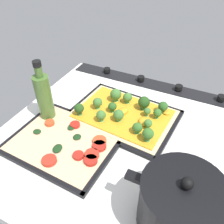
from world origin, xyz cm
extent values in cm
cube|color=silver|center=(0.00, 0.00, -1.50)|extent=(77.87, 71.44, 3.00)
cube|color=black|center=(0.00, -32.22, 0.40)|extent=(74.76, 7.00, 0.80)
cylinder|color=black|center=(-23.36, -32.22, 1.70)|extent=(2.80, 2.80, 1.80)
cylinder|color=black|center=(-7.79, -32.22, 1.70)|extent=(2.80, 2.80, 1.80)
cylinder|color=black|center=(7.79, -32.22, 1.70)|extent=(2.80, 2.80, 1.80)
cylinder|color=black|center=(23.36, -32.22, 1.70)|extent=(2.80, 2.80, 1.80)
cube|color=black|center=(5.26, -8.29, 0.25)|extent=(36.38, 27.80, 0.50)
cube|color=black|center=(4.26, -20.16, 0.65)|extent=(34.39, 4.07, 1.30)
cube|color=black|center=(6.25, 3.57, 0.65)|extent=(34.39, 4.07, 1.30)
cube|color=black|center=(-11.29, -6.90, 0.65)|extent=(3.29, 25.03, 1.30)
cube|color=black|center=(21.81, -9.68, 0.65)|extent=(3.29, 25.03, 1.30)
cube|color=beige|center=(5.26, -8.29, 1.00)|extent=(33.79, 25.21, 1.00)
cube|color=gold|center=(5.26, -8.29, 1.70)|extent=(31.05, 22.74, 0.40)
cone|color=#68AD54|center=(6.29, -14.30, 2.47)|extent=(1.77, 1.77, 1.15)
sphere|color=#427533|center=(6.29, -14.30, 4.26)|extent=(3.22, 3.22, 3.22)
cone|color=#68AD54|center=(-4.48, -4.96, 2.40)|extent=(1.44, 1.44, 1.00)
sphere|color=#427533|center=(-4.48, -4.96, 3.88)|extent=(2.62, 2.62, 2.62)
cone|color=#427635|center=(18.04, -1.51, 2.57)|extent=(1.77, 1.77, 1.34)
sphere|color=#264C1C|center=(18.04, -1.51, 4.45)|extent=(3.22, 3.22, 3.22)
cone|color=#68AD54|center=(14.17, -7.00, 2.57)|extent=(1.75, 1.75, 1.34)
sphere|color=#427533|center=(14.17, -7.00, 4.43)|extent=(3.18, 3.18, 3.18)
cone|color=#4D8B3F|center=(8.92, -7.61, 2.41)|extent=(1.58, 1.58, 1.02)
sphere|color=#2D5B23|center=(8.92, -7.61, 4.00)|extent=(2.87, 2.87, 2.87)
cone|color=#68AD54|center=(10.10, -1.80, 2.49)|extent=(1.70, 1.70, 1.18)
sphere|color=#427533|center=(10.10, -1.80, 4.24)|extent=(3.09, 3.09, 3.09)
cone|color=#68AD54|center=(-2.30, -10.33, 2.52)|extent=(1.26, 1.26, 1.24)
sphere|color=#427533|center=(-2.30, -10.33, 4.00)|extent=(2.28, 2.28, 2.28)
cone|color=#5B9F46|center=(-2.24, -1.70, 2.36)|extent=(1.70, 1.70, 0.92)
sphere|color=#386B28|center=(-2.24, -1.70, 3.98)|extent=(3.08, 3.08, 3.08)
cone|color=#427635|center=(0.32, -13.51, 2.56)|extent=(2.19, 2.19, 1.32)
sphere|color=#264C1C|center=(0.32, -13.51, 4.71)|extent=(3.97, 3.97, 3.97)
cone|color=#5B9F46|center=(-5.58, -10.86, 2.49)|extent=(1.47, 1.47, 1.18)
sphere|color=#386B28|center=(-5.58, -10.86, 4.08)|extent=(2.67, 2.67, 2.67)
cone|color=#5B9F46|center=(-6.11, 0.21, 2.59)|extent=(1.88, 1.88, 1.38)
sphere|color=#386B28|center=(-6.11, 0.21, 4.56)|extent=(3.41, 3.41, 3.41)
cone|color=#68AD54|center=(5.18, -4.38, 2.38)|extent=(1.88, 1.88, 0.96)
sphere|color=#427533|center=(5.18, -4.38, 4.15)|extent=(3.43, 3.43, 3.43)
cone|color=#68AD54|center=(10.55, -13.72, 2.49)|extent=(2.20, 2.20, 1.18)
sphere|color=#427533|center=(10.55, -13.72, 4.57)|extent=(4.00, 4.00, 4.00)
cone|color=#4D8B3F|center=(-6.32, -14.47, 2.55)|extent=(1.78, 1.78, 1.30)
sphere|color=#2D5B23|center=(-6.32, -14.47, 4.42)|extent=(3.24, 3.24, 3.24)
ellipsoid|color=gold|center=(5.58, -8.53, 2.54)|extent=(4.36, 5.08, 1.50)
ellipsoid|color=gold|center=(-2.80, -6.91, 2.55)|extent=(5.52, 5.68, 1.52)
ellipsoid|color=gold|center=(-7.66, -14.63, 2.30)|extent=(3.35, 3.27, 0.92)
cube|color=black|center=(16.30, 10.12, 0.25)|extent=(31.79, 26.85, 0.50)
cube|color=black|center=(15.75, -2.01, 0.65)|extent=(30.69, 2.59, 1.30)
cube|color=black|center=(16.85, 22.25, 0.65)|extent=(30.69, 2.59, 1.30)
cube|color=black|center=(1.59, 10.79, 0.65)|extent=(2.35, 25.51, 1.30)
cube|color=black|center=(31.02, 9.45, 0.65)|extent=(2.35, 25.51, 1.30)
cube|color=#E3B48A|center=(16.30, 10.12, 0.95)|extent=(29.28, 24.34, 0.90)
cylinder|color=#B22319|center=(16.63, 3.54, 1.90)|extent=(3.12, 3.12, 1.00)
cylinder|color=#D14723|center=(6.33, 6.36, 1.90)|extent=(4.01, 4.01, 1.00)
cylinder|color=red|center=(15.16, 18.63, 1.90)|extent=(4.07, 4.07, 1.00)
cylinder|color=red|center=(5.79, 11.83, 1.90)|extent=(4.01, 4.01, 1.00)
cylinder|color=#B22319|center=(9.00, 13.76, 1.90)|extent=(3.08, 3.08, 1.00)
cylinder|color=#B22319|center=(5.46, 8.18, 1.90)|extent=(4.01, 4.01, 1.00)
cylinder|color=#B22319|center=(5.10, 13.76, 1.90)|extent=(3.70, 3.70, 1.00)
cylinder|color=#D14723|center=(24.40, 6.31, 1.90)|extent=(3.00, 3.00, 1.00)
ellipsoid|color=#193819|center=(25.53, 11.11, 1.80)|extent=(2.60, 2.22, 0.60)
ellipsoid|color=#193819|center=(17.08, 4.42, 1.80)|extent=(2.80, 3.83, 0.60)
ellipsoid|color=#193819|center=(13.24, 7.74, 1.80)|extent=(2.92, 2.97, 0.60)
ellipsoid|color=#193819|center=(15.79, 14.05, 1.80)|extent=(3.49, 3.99, 0.60)
cylinder|color=black|center=(-19.34, 19.40, 6.34)|extent=(16.84, 16.84, 12.69)
cylinder|color=black|center=(-19.34, 19.40, 13.09)|extent=(17.18, 17.18, 0.80)
sphere|color=black|center=(-19.34, 19.40, 14.69)|extent=(2.40, 2.40, 2.40)
cube|color=black|center=(-9.12, 19.40, 10.40)|extent=(3.60, 2.00, 1.20)
cylinder|color=#476B2D|center=(27.63, 2.98, 8.10)|extent=(4.96, 4.96, 16.21)
cylinder|color=#476B2D|center=(27.63, 2.98, 17.96)|extent=(2.23, 2.23, 3.50)
cylinder|color=black|center=(27.63, 2.98, 20.51)|extent=(2.48, 2.48, 1.60)
camera|label=1|loc=(-17.86, 48.10, 52.20)|focal=37.90mm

